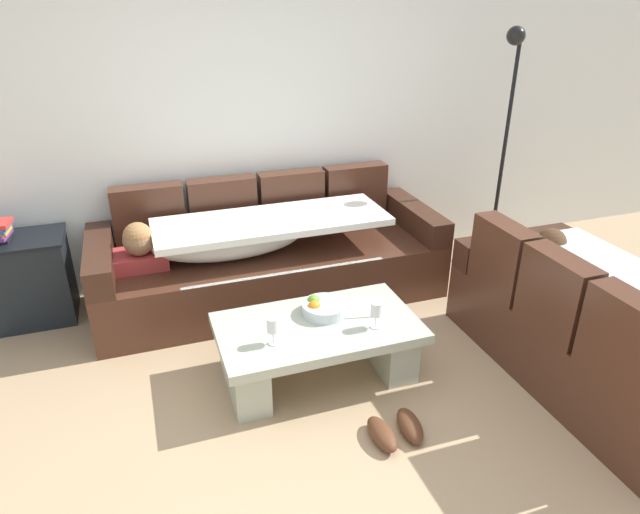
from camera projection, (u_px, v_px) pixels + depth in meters
The scene contains 12 objects.
ground_plane at pixel (340, 434), 3.00m from camera, with size 14.00×14.00×0.00m, color tan.
back_wall at pixel (243, 111), 4.26m from camera, with size 9.00×0.10×2.70m, color white.
couch_along_wall at pixel (264, 258), 4.25m from camera, with size 2.60×0.92×0.88m.
couch_near_window at pixel (595, 330), 3.33m from camera, with size 0.92×1.85×0.88m.
coffee_table at pixel (318, 344), 3.37m from camera, with size 1.20×0.68×0.38m.
fruit_bowl at pixel (323, 308), 3.40m from camera, with size 0.28×0.28×0.10m.
wine_glass_near_left at pixel (273, 326), 3.07m from camera, with size 0.07×0.07×0.17m.
wine_glass_near_right at pixel (376, 310), 3.22m from camera, with size 0.07×0.07×0.17m.
open_magazine at pixel (355, 309), 3.45m from camera, with size 0.28×0.21×0.01m, color white.
side_cabinet at pixel (18, 281), 3.93m from camera, with size 0.72×0.44×0.64m.
floor_lamp at pixel (504, 135), 4.53m from camera, with size 0.33×0.31×1.95m.
pair_of_shoes at pixel (396, 430), 2.97m from camera, with size 0.31×0.29×0.09m.
Camera 1 is at (-0.86, -2.13, 2.16)m, focal length 31.09 mm.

